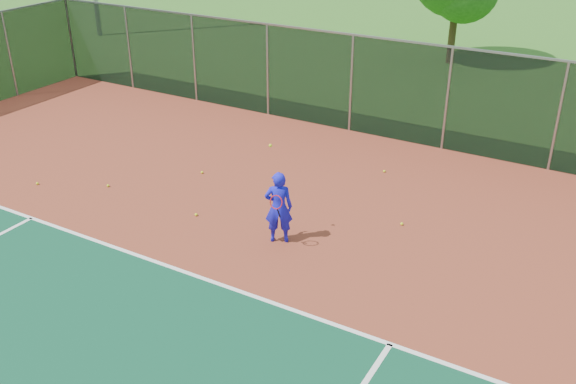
% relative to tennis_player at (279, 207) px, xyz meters
% --- Properties ---
extents(court_apron, '(30.00, 20.00, 0.02)m').
position_rel_tennis_player_xyz_m(court_apron, '(1.45, -3.05, -0.84)').
color(court_apron, brown).
rests_on(court_apron, ground).
extents(fence_back, '(30.00, 0.06, 3.03)m').
position_rel_tennis_player_xyz_m(fence_back, '(1.45, 6.95, 0.71)').
color(fence_back, black).
rests_on(fence_back, court_apron).
extents(tennis_player, '(0.72, 0.73, 2.21)m').
position_rel_tennis_player_xyz_m(tennis_player, '(0.00, 0.00, 0.00)').
color(tennis_player, '#1817DA').
rests_on(tennis_player, court_apron).
extents(practice_ball_0, '(0.07, 0.07, 0.07)m').
position_rel_tennis_player_xyz_m(practice_ball_0, '(-5.21, 0.11, -0.80)').
color(practice_ball_0, '#D2E21A').
rests_on(practice_ball_0, court_apron).
extents(practice_ball_1, '(0.07, 0.07, 0.07)m').
position_rel_tennis_player_xyz_m(practice_ball_1, '(0.64, 4.52, -0.80)').
color(practice_ball_1, '#D2E21A').
rests_on(practice_ball_1, court_apron).
extents(practice_ball_2, '(0.07, 0.07, 0.07)m').
position_rel_tennis_player_xyz_m(practice_ball_2, '(-6.89, -0.72, -0.80)').
color(practice_ball_2, '#D2E21A').
rests_on(practice_ball_2, court_apron).
extents(practice_ball_3, '(0.07, 0.07, 0.07)m').
position_rel_tennis_player_xyz_m(practice_ball_3, '(-2.27, -0.01, -0.80)').
color(practice_ball_3, '#D2E21A').
rests_on(practice_ball_3, court_apron).
extents(practice_ball_5, '(0.07, 0.07, 0.07)m').
position_rel_tennis_player_xyz_m(practice_ball_5, '(-3.60, 1.99, -0.80)').
color(practice_ball_5, '#D2E21A').
rests_on(practice_ball_5, court_apron).
extents(practice_ball_6, '(0.07, 0.07, 0.07)m').
position_rel_tennis_player_xyz_m(practice_ball_6, '(2.10, 2.00, -0.80)').
color(practice_ball_6, '#D2E21A').
rests_on(practice_ball_6, court_apron).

